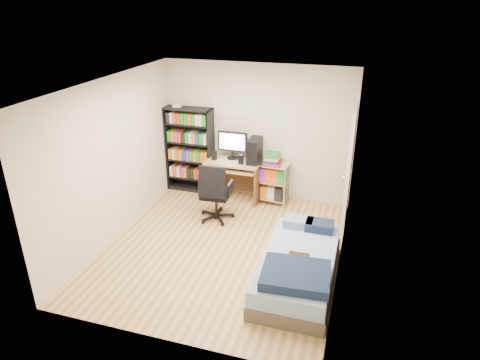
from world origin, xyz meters
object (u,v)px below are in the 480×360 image
(media_shelf, at_px, (190,149))
(bed, at_px, (298,267))
(office_chair, at_px, (215,202))
(computer_desk, at_px, (240,164))

(media_shelf, bearing_deg, bed, -42.85)
(office_chair, xyz_separation_m, bed, (1.66, -1.33, -0.09))
(media_shelf, height_order, bed, media_shelf)
(media_shelf, bearing_deg, office_chair, -49.24)
(computer_desk, xyz_separation_m, office_chair, (-0.14, -0.94, -0.36))
(media_shelf, height_order, computer_desk, media_shelf)
(bed, bearing_deg, computer_desk, 123.73)
(media_shelf, relative_size, bed, 0.89)
(office_chair, relative_size, bed, 0.54)
(media_shelf, relative_size, computer_desk, 1.34)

